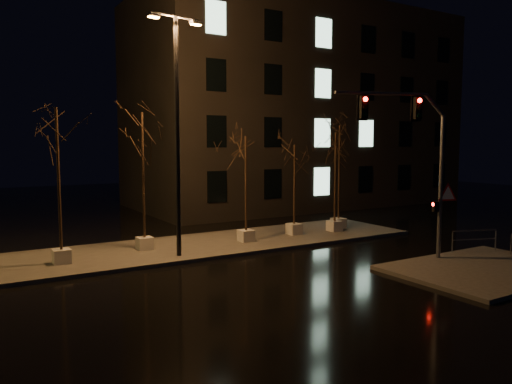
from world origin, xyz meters
TOP-DOWN VIEW (x-y plane):
  - ground at (0.00, 0.00)m, footprint 90.00×90.00m
  - median at (0.00, 6.00)m, footprint 22.00×5.00m
  - sidewalk_corner at (7.50, -3.50)m, footprint 7.00×5.00m
  - building at (14.00, 18.00)m, footprint 25.00×12.00m
  - tree_1 at (-6.06, 5.48)m, footprint 1.80×1.80m
  - tree_2 at (-2.46, 6.24)m, footprint 1.80×1.80m
  - tree_3 at (2.26, 5.50)m, footprint 1.80×1.80m
  - tree_4 at (5.31, 5.83)m, footprint 1.80×1.80m
  - tree_5 at (7.69, 5.49)m, footprint 1.80×1.80m
  - tree_6 at (8.51, 6.13)m, footprint 1.80×1.80m
  - traffic_signal_mast at (6.27, -1.18)m, footprint 5.19×1.73m
  - streetlight_main at (-1.62, 4.37)m, footprint 2.44×0.62m
  - guard_rail_a at (9.62, -1.50)m, footprint 2.03×0.75m

SIDE VIEW (x-z plane):
  - ground at x=0.00m, z-range 0.00..0.00m
  - median at x=0.00m, z-range 0.00..0.15m
  - sidewalk_corner at x=7.50m, z-range 0.00..0.15m
  - guard_rail_a at x=9.62m, z-range 0.29..1.22m
  - tree_4 at x=5.31m, z-range 1.37..6.07m
  - tree_3 at x=2.26m, z-range 1.47..6.59m
  - tree_5 at x=7.69m, z-range 1.53..6.89m
  - traffic_signal_mast at x=6.27m, z-range 1.19..7.81m
  - tree_6 at x=8.51m, z-range 1.64..7.41m
  - tree_2 at x=-2.46m, z-range 1.74..7.88m
  - tree_1 at x=-6.06m, z-range 1.75..7.94m
  - streetlight_main at x=-1.62m, z-range 0.90..10.64m
  - building at x=14.00m, z-range 0.00..15.00m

